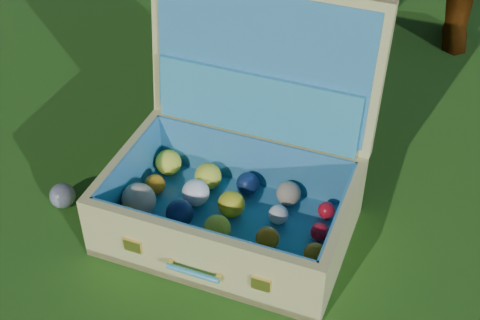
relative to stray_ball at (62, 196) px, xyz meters
name	(u,v)px	position (x,y,z in m)	size (l,w,h in m)	color
ground	(279,211)	(0.52, 0.18, -0.03)	(60.00, 60.00, 0.00)	#215114
stray_ball	(62,196)	(0.00, 0.00, 0.00)	(0.07, 0.07, 0.07)	#3C639C
suitcase	(235,166)	(0.42, 0.14, 0.12)	(0.58, 0.49, 0.55)	#DACD75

